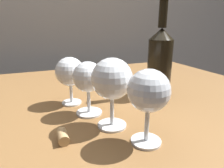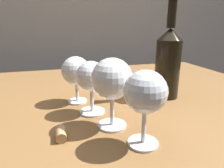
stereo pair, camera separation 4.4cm
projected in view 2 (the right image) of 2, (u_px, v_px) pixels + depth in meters
name	position (u px, v px, depth m)	size (l,w,h in m)	color
dining_table	(99.00, 121.00, 0.70)	(1.27, 0.86, 0.77)	brown
wine_glass_merlot	(145.00, 93.00, 0.37)	(0.08, 0.08, 0.15)	white
wine_glass_cabernet	(112.00, 80.00, 0.44)	(0.09, 0.09, 0.16)	white
wine_glass_rose	(91.00, 78.00, 0.51)	(0.08, 0.08, 0.14)	white
wine_glass_pinot	(76.00, 71.00, 0.59)	(0.08, 0.08, 0.14)	white
wine_bottle	(168.00, 62.00, 0.63)	(0.08, 0.08, 0.31)	black
cork	(61.00, 134.00, 0.42)	(0.02, 0.02, 0.04)	tan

